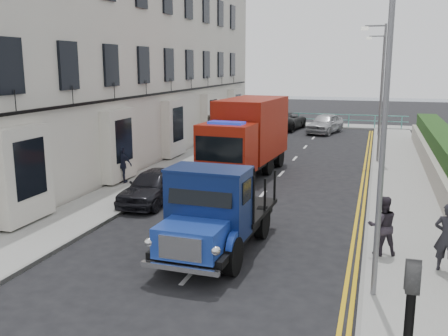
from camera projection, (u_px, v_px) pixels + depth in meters
ground at (215, 247)px, 14.06m from camera, size 120.00×120.00×0.00m
pavement_west at (171, 170)px, 23.96m from camera, size 2.40×38.00×0.12m
pavement_east at (401, 185)px, 20.94m from camera, size 2.60×38.00×0.12m
promenade at (324, 125)px, 41.18m from camera, size 30.00×2.50×0.12m
sea_plane at (347, 100)px, 70.19m from camera, size 120.00×120.00×0.00m
terrace_west at (125, 25)px, 27.47m from camera, size 6.31×30.20×14.25m
seafront_railing at (323, 120)px, 40.32m from camera, size 13.00×0.08×1.11m
lamp_near at (379, 117)px, 10.17m from camera, size 1.23×0.18×7.00m
lamp_mid at (380, 85)px, 25.14m from camera, size 1.23×0.18×7.00m
lamp_far at (380, 79)px, 34.49m from camera, size 1.23×0.18×7.00m
bedford_lorry at (211, 217)px, 13.06m from camera, size 2.21×5.23×2.44m
red_lorry at (247, 135)px, 22.95m from camera, size 2.70×6.77×3.48m
parked_car_front at (154, 186)px, 18.42m from camera, size 1.63×3.78×1.27m
parked_car_mid at (221, 148)px, 26.18m from camera, size 1.59×4.31×1.41m
parked_car_rear at (263, 135)px, 31.26m from camera, size 2.23×4.83×1.37m
seafront_car_left at (286, 120)px, 39.13m from camera, size 2.97×5.28×1.39m
seafront_car_right at (325, 123)px, 36.90m from camera, size 2.71×4.57×1.46m
pedestrian_east_near at (447, 237)px, 11.98m from camera, size 0.72×0.58×1.72m
pedestrian_east_far at (382, 226)px, 13.05m from camera, size 0.92×0.82×1.59m
pedestrian_west_near at (122, 165)px, 20.98m from camera, size 0.92×0.40×1.55m
pedestrian_west_far at (211, 131)px, 30.14m from camera, size 1.13×0.96×1.95m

